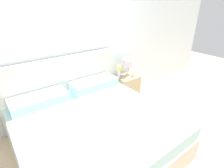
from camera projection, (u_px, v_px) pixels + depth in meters
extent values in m
plane|color=#CCB28E|center=(67.00, 115.00, 3.19)|extent=(12.00, 12.00, 0.00)
cube|color=white|center=(55.00, 43.00, 2.68)|extent=(8.00, 0.06, 2.60)
cube|color=beige|center=(94.00, 138.00, 2.41)|extent=(1.89, 1.94, 0.33)
cube|color=silver|center=(94.00, 123.00, 2.30)|extent=(1.85, 1.91, 0.19)
cube|color=silver|center=(64.00, 89.00, 2.94)|extent=(1.93, 0.05, 1.09)
cube|color=silver|center=(40.00, 100.00, 2.51)|extent=(0.79, 0.36, 0.14)
cube|color=silver|center=(94.00, 84.00, 3.00)|extent=(0.79, 0.36, 0.14)
cube|color=tan|center=(127.00, 88.00, 3.62)|extent=(0.43, 0.37, 0.50)
sphere|color=#B2AD93|center=(134.00, 85.00, 3.42)|extent=(0.02, 0.02, 0.02)
cylinder|color=beige|center=(128.00, 74.00, 3.55)|extent=(0.09, 0.09, 0.06)
cylinder|color=#B7B29E|center=(128.00, 69.00, 3.51)|extent=(0.02, 0.02, 0.16)
cylinder|color=silver|center=(129.00, 62.00, 3.45)|extent=(0.23, 0.23, 0.13)
cylinder|color=white|center=(119.00, 74.00, 3.45)|extent=(0.06, 0.06, 0.14)
sphere|color=#E5D17F|center=(119.00, 68.00, 3.40)|extent=(0.13, 0.13, 0.13)
sphere|color=#609356|center=(121.00, 70.00, 3.43)|extent=(0.06, 0.06, 0.06)
cube|color=white|center=(134.00, 75.00, 3.52)|extent=(0.07, 0.04, 0.06)
cylinder|color=white|center=(135.00, 75.00, 3.50)|extent=(0.05, 0.00, 0.05)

